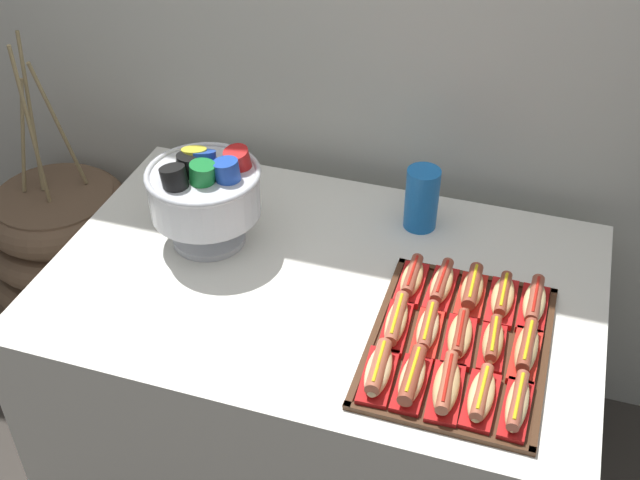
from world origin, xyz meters
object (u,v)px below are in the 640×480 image
at_px(hot_dog_8, 493,343).
at_px(hot_dog_14, 534,304).
at_px(buffet_table, 322,375).
at_px(cup_stack, 422,199).
at_px(hot_dog_0, 378,371).
at_px(hot_dog_12, 472,291).
at_px(hot_dog_9, 526,350).
at_px(hot_dog_5, 396,322).
at_px(hot_dog_11, 442,285).
at_px(floor_vase, 71,269).
at_px(hot_dog_10, 412,279).
at_px(hot_dog_4, 517,405).
at_px(hot_dog_13, 502,298).
at_px(hot_dog_3, 481,397).
at_px(hot_dog_2, 446,387).
at_px(hot_dog_1, 412,379).
at_px(hot_dog_6, 428,330).
at_px(hot_dog_7, 460,337).
at_px(serving_tray, 458,346).
at_px(punch_bowl, 205,190).

height_order(hot_dog_8, hot_dog_14, same).
relative_size(buffet_table, cup_stack, 7.82).
bearing_deg(hot_dog_0, hot_dog_12, 65.35).
relative_size(hot_dog_9, cup_stack, 0.99).
height_order(hot_dog_5, hot_dog_11, same).
xyz_separation_m(floor_vase, hot_dog_10, (1.24, -0.27, 0.50)).
relative_size(hot_dog_4, hot_dog_13, 1.01).
bearing_deg(hot_dog_14, hot_dog_3, -103.01).
xyz_separation_m(hot_dog_13, hot_dog_14, (0.07, -0.00, 0.00)).
bearing_deg(hot_dog_5, hot_dog_8, -0.21).
bearing_deg(hot_dog_8, hot_dog_10, 143.54).
distance_m(hot_dog_2, hot_dog_5, 0.22).
relative_size(hot_dog_5, hot_dog_10, 1.13).
distance_m(hot_dog_1, hot_dog_12, 0.34).
bearing_deg(floor_vase, hot_dog_11, -11.48).
relative_size(hot_dog_3, hot_dog_5, 0.93).
xyz_separation_m(hot_dog_5, hot_dog_10, (0.00, 0.16, -0.00)).
relative_size(hot_dog_1, hot_dog_3, 1.01).
bearing_deg(hot_dog_10, hot_dog_9, -29.02).
bearing_deg(hot_dog_12, hot_dog_9, -47.93).
relative_size(hot_dog_4, hot_dog_6, 1.05).
relative_size(hot_dog_7, cup_stack, 0.93).
bearing_deg(buffet_table, hot_dog_7, -20.14).
height_order(hot_dog_12, hot_dog_14, hot_dog_12).
distance_m(hot_dog_0, hot_dog_9, 0.34).
bearing_deg(floor_vase, hot_dog_8, -16.45).
distance_m(hot_dog_1, hot_dog_6, 0.17).
bearing_deg(hot_dog_2, floor_vase, 156.75).
xyz_separation_m(serving_tray, hot_dog_14, (0.15, 0.16, 0.03)).
distance_m(hot_dog_9, hot_dog_11, 0.28).
xyz_separation_m(hot_dog_6, hot_dog_14, (0.23, 0.16, 0.00)).
bearing_deg(serving_tray, hot_dog_9, -0.21).
bearing_deg(hot_dog_6, hot_dog_0, -114.65).
height_order(hot_dog_1, hot_dog_3, hot_dog_1).
bearing_deg(hot_dog_3, hot_dog_8, 89.79).
height_order(hot_dog_8, hot_dog_13, hot_dog_8).
height_order(floor_vase, hot_dog_2, floor_vase).
bearing_deg(hot_dog_3, hot_dog_11, 114.24).
xyz_separation_m(buffet_table, hot_dog_0, (0.22, -0.30, 0.40)).
bearing_deg(hot_dog_11, hot_dog_9, -36.46).
height_order(hot_dog_0, hot_dog_11, hot_dog_0).
xyz_separation_m(hot_dog_1, hot_dog_4, (0.22, -0.00, -0.00)).
height_order(serving_tray, hot_dog_10, hot_dog_10).
height_order(floor_vase, hot_dog_5, floor_vase).
height_order(hot_dog_6, hot_dog_9, hot_dog_9).
relative_size(buffet_table, hot_dog_11, 8.32).
height_order(floor_vase, punch_bowl, floor_vase).
distance_m(hot_dog_0, hot_dog_7, 0.22).
distance_m(buffet_table, hot_dog_1, 0.58).
distance_m(buffet_table, hot_dog_9, 0.67).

